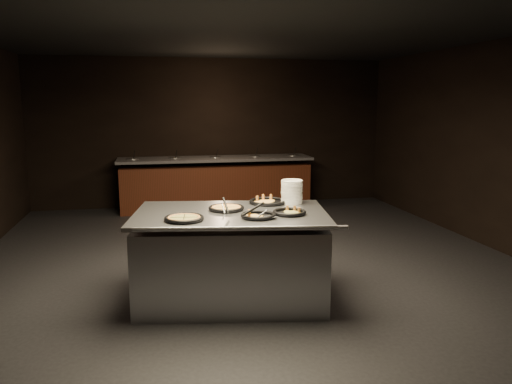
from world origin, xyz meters
TOP-DOWN VIEW (x-y plane):
  - room at (0.00, 0.00)m, footprint 7.02×8.02m
  - salad_bar at (0.00, 3.56)m, footprint 3.70×0.83m
  - serving_counter at (-0.42, -1.02)m, footprint 2.13×1.55m
  - plate_stack at (0.32, -0.69)m, footprint 0.24×0.24m
  - pan_veggie_whole at (-0.91, -1.29)m, footprint 0.38×0.38m
  - pan_cheese_whole at (-0.45, -0.90)m, footprint 0.37×0.37m
  - pan_cheese_slices_a at (0.05, -0.65)m, footprint 0.41×0.41m
  - pan_cheese_slices_b at (-0.19, -1.31)m, footprint 0.35×0.35m
  - pan_veggie_slices at (0.14, -1.23)m, footprint 0.34×0.34m
  - server_left at (-0.50, -1.08)m, footprint 0.11×0.32m
  - server_right at (-0.21, -1.40)m, footprint 0.34×0.10m

SIDE VIEW (x-z plane):
  - salad_bar at x=0.00m, z-range -0.15..1.03m
  - serving_counter at x=-0.42m, z-range -0.02..0.92m
  - pan_cheese_slices_a at x=0.05m, z-range 0.94..0.98m
  - pan_cheese_slices_b at x=-0.19m, z-range 0.94..0.98m
  - pan_veggie_slices at x=0.14m, z-range 0.94..0.98m
  - pan_cheese_whole at x=-0.45m, z-range 0.94..0.98m
  - pan_veggie_whole at x=-0.91m, z-range 0.94..0.98m
  - server_left at x=-0.50m, z-range 0.94..1.09m
  - server_right at x=-0.21m, z-range 0.94..1.10m
  - plate_stack at x=0.32m, z-range 0.94..1.19m
  - room at x=0.00m, z-range -0.01..2.91m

